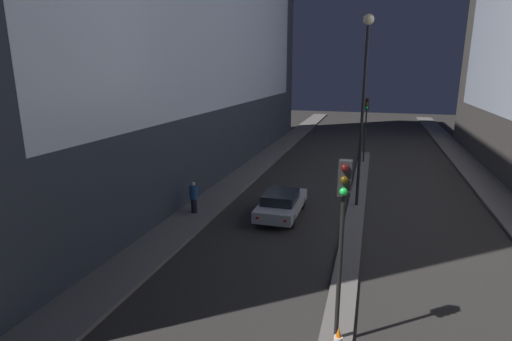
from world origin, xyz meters
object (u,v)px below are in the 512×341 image
object	(u,v)px
traffic_cone_far	(338,340)
traffic_light_near	(343,213)
car_left_lane	(281,203)
pedestrian_on_left_sidewalk	(194,197)
street_lamp	(365,82)
traffic_light_mid	(366,116)

from	to	relation	value
traffic_cone_far	traffic_light_near	bearing A→B (deg)	100.66
car_left_lane	pedestrian_on_left_sidewalk	xyz separation A→B (m)	(-4.33, -1.09, 0.29)
traffic_light_near	traffic_cone_far	bearing A→B (deg)	-79.34
traffic_light_near	car_left_lane	size ratio (longest dim) A/B	1.12
street_lamp	traffic_cone_far	world-z (taller)	street_lamp
car_left_lane	street_lamp	bearing A→B (deg)	34.71
street_lamp	pedestrian_on_left_sidewalk	size ratio (longest dim) A/B	5.97
traffic_light_near	pedestrian_on_left_sidewalk	distance (m)	11.60
car_left_lane	pedestrian_on_left_sidewalk	size ratio (longest dim) A/B	2.73
car_left_lane	traffic_light_mid	bearing A→B (deg)	74.80
street_lamp	traffic_cone_far	distance (m)	13.58
traffic_light_near	street_lamp	size ratio (longest dim) A/B	0.51
street_lamp	traffic_cone_far	xyz separation A→B (m)	(0.10, -12.10, -6.17)
traffic_light_mid	car_left_lane	size ratio (longest dim) A/B	1.12
traffic_light_mid	street_lamp	xyz separation A→B (m)	(0.00, -10.82, 2.87)
traffic_cone_far	pedestrian_on_left_sidewalk	xyz separation A→B (m)	(-8.05, 8.50, 0.49)
pedestrian_on_left_sidewalk	street_lamp	bearing A→B (deg)	24.36
street_lamp	car_left_lane	world-z (taller)	street_lamp
street_lamp	pedestrian_on_left_sidewalk	distance (m)	10.42
traffic_light_mid	pedestrian_on_left_sidewalk	size ratio (longest dim) A/B	3.06
traffic_light_near	traffic_light_mid	world-z (taller)	same
traffic_light_near	car_left_lane	distance (m)	10.24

